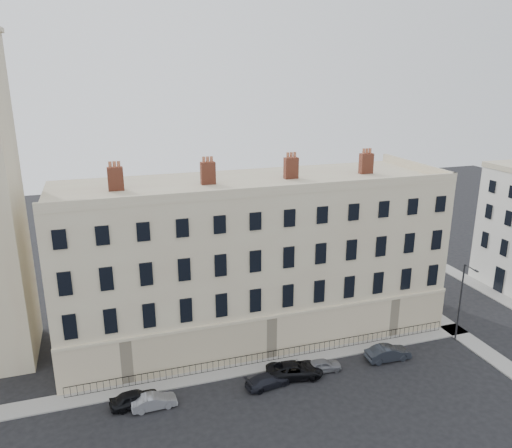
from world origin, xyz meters
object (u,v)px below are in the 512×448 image
at_px(car_c, 268,380).
at_px(car_d, 295,370).
at_px(car_e, 323,365).
at_px(car_f, 388,353).
at_px(car_b, 154,401).
at_px(streetlamp, 461,299).
at_px(car_a, 135,398).

relative_size(car_c, car_d, 0.80).
height_order(car_e, car_f, car_f).
bearing_deg(car_d, car_b, 101.10).
distance_m(car_d, streetlamp, 17.52).
bearing_deg(car_a, streetlamp, -95.75).
bearing_deg(streetlamp, car_e, -171.62).
height_order(car_b, car_d, car_d).
distance_m(car_a, car_c, 10.60).
distance_m(car_b, streetlamp, 29.16).
bearing_deg(car_c, car_d, -87.67).
bearing_deg(car_f, car_a, 90.90).
height_order(car_d, streetlamp, streetlamp).
bearing_deg(car_b, car_f, -91.23).
bearing_deg(car_a, car_f, -97.96).
distance_m(car_c, car_d, 2.65).
relative_size(car_c, car_f, 0.93).
bearing_deg(car_a, car_e, -97.69).
xyz_separation_m(car_a, car_b, (1.37, -0.72, -0.07)).
distance_m(car_d, car_e, 2.62).
bearing_deg(car_d, car_f, -82.09).
distance_m(car_a, car_e, 15.76).
xyz_separation_m(car_b, streetlamp, (28.89, 1.30, 3.72)).
bearing_deg(streetlamp, car_d, -171.98).
xyz_separation_m(car_b, car_e, (14.39, 0.49, -0.01)).
height_order(car_a, streetlamp, streetlamp).
bearing_deg(car_f, car_b, 92.83).
height_order(car_d, car_e, car_d).
distance_m(car_a, car_d, 13.15).
bearing_deg(car_d, car_a, 97.72).
xyz_separation_m(car_d, streetlamp, (17.12, 0.85, 3.63)).
relative_size(car_b, car_d, 0.72).
bearing_deg(car_a, car_d, -98.04).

